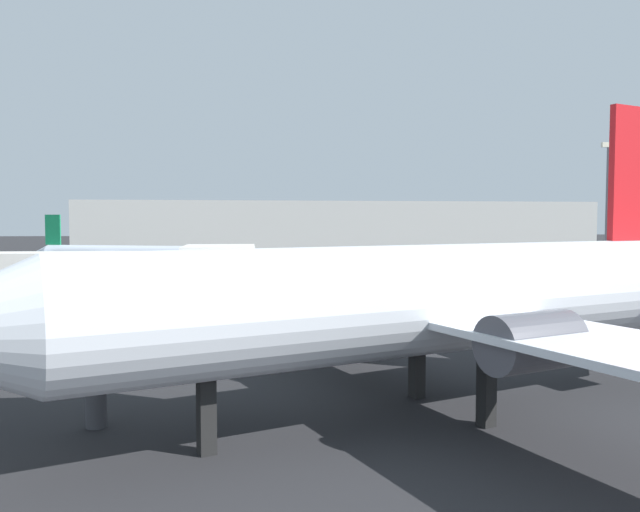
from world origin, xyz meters
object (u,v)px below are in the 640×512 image
at_px(airplane_at_gate, 428,299).
at_px(baggage_cart, 178,337).
at_px(light_mast_right, 607,196).
at_px(airplane_distant, 118,254).

height_order(airplane_at_gate, baggage_cart, airplane_at_gate).
xyz_separation_m(baggage_cart, light_mast_right, (63.28, 60.82, 10.41)).
height_order(airplane_distant, baggage_cart, airplane_distant).
relative_size(baggage_cart, light_mast_right, 0.13).
relative_size(airplane_at_gate, light_mast_right, 1.66).
bearing_deg(baggage_cart, airplane_at_gate, -99.44).
xyz_separation_m(airplane_at_gate, baggage_cart, (-9.95, 12.42, -3.43)).
distance_m(airplane_at_gate, light_mast_right, 90.86).
relative_size(airplane_at_gate, airplane_distant, 1.26).
bearing_deg(airplane_at_gate, light_mast_right, -146.02).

